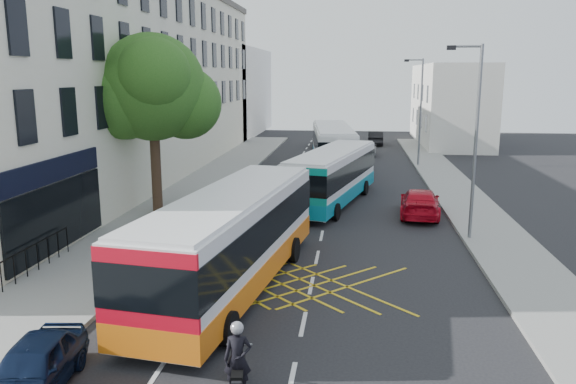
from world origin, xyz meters
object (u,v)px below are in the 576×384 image
(motorbike, at_px, (238,363))
(distant_car_silver, at_px, (367,147))
(bus_near, at_px, (232,239))
(lamp_far, at_px, (419,106))
(distant_car_dark, at_px, (375,138))
(parked_car_blue, at_px, (33,367))
(street_tree, at_px, (152,88))
(bus_mid, at_px, (332,176))
(lamp_near, at_px, (474,132))
(red_hatchback, at_px, (420,203))
(distant_car_grey, at_px, (324,140))
(bus_far, at_px, (333,147))
(parked_car_silver, at_px, (187,235))

(motorbike, distance_m, distant_car_silver, 39.02)
(bus_near, distance_m, motorbike, 6.60)
(bus_near, relative_size, distant_car_silver, 2.89)
(lamp_far, relative_size, distant_car_dark, 1.89)
(parked_car_blue, bearing_deg, lamp_far, 64.15)
(street_tree, bearing_deg, lamp_far, 49.19)
(bus_near, height_order, distant_car_dark, bus_near)
(bus_mid, xyz_separation_m, distant_car_dark, (3.30, 27.37, -0.86))
(street_tree, bearing_deg, lamp_near, -11.40)
(distant_car_silver, bearing_deg, red_hatchback, 97.96)
(bus_near, distance_m, distant_car_grey, 38.03)
(lamp_far, bearing_deg, lamp_near, -90.00)
(street_tree, relative_size, distant_car_grey, 1.96)
(motorbike, distance_m, distant_car_dark, 46.91)
(lamp_near, height_order, bus_mid, lamp_near)
(distant_car_silver, bearing_deg, lamp_far, 124.16)
(distant_car_dark, bearing_deg, red_hatchback, 93.25)
(distant_car_grey, height_order, distant_car_dark, distant_car_dark)
(bus_far, distance_m, distant_car_dark, 16.37)
(bus_mid, xyz_separation_m, bus_far, (-0.42, 11.46, 0.16))
(lamp_far, xyz_separation_m, bus_near, (-8.77, -26.54, -2.92))
(bus_far, relative_size, parked_car_silver, 2.58)
(lamp_near, height_order, red_hatchback, lamp_near)
(bus_mid, distance_m, motorbike, 19.36)
(lamp_far, bearing_deg, bus_far, -161.53)
(lamp_far, bearing_deg, distant_car_silver, 121.88)
(distant_car_dark, bearing_deg, bus_far, 77.84)
(motorbike, bearing_deg, bus_near, 95.55)
(lamp_near, bearing_deg, distant_car_silver, 98.11)
(distant_car_dark, bearing_deg, distant_car_grey, 25.08)
(motorbike, relative_size, distant_car_grey, 0.46)
(lamp_near, xyz_separation_m, bus_mid, (-6.00, 6.40, -3.06))
(lamp_far, xyz_separation_m, distant_car_silver, (-3.70, 5.94, -3.92))
(lamp_near, relative_size, bus_mid, 0.74)
(parked_car_blue, bearing_deg, distant_car_silver, 72.02)
(street_tree, relative_size, distant_car_dark, 2.08)
(street_tree, distance_m, parked_car_silver, 8.87)
(bus_far, relative_size, distant_car_silver, 2.89)
(bus_mid, xyz_separation_m, motorbike, (-1.26, -19.31, -0.70))
(street_tree, xyz_separation_m, lamp_near, (14.71, -2.97, -1.68))
(lamp_near, bearing_deg, bus_near, -143.28)
(lamp_far, xyz_separation_m, parked_car_blue, (-11.80, -33.19, -4.01))
(bus_mid, bearing_deg, distant_car_grey, 107.85)
(bus_mid, bearing_deg, motorbike, -80.09)
(lamp_near, distance_m, bus_far, 19.20)
(lamp_near, height_order, distant_car_dark, lamp_near)
(street_tree, xyz_separation_m, bus_near, (5.94, -9.51, -4.59))
(lamp_far, height_order, distant_car_dark, lamp_far)
(lamp_near, distance_m, distant_car_silver, 26.50)
(bus_near, height_order, motorbike, bus_near)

